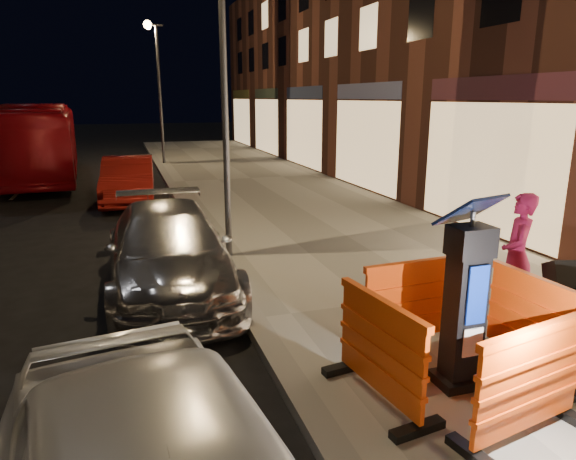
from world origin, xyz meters
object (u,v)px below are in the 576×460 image
object	(u,v)px
barrier_back	(413,303)
car_silver	(171,290)
parking_kiosk	(466,299)
car_red	(130,202)
barrier_front	(529,384)
barrier_kerbside	(380,350)
man	(517,256)
bus_doubledecker	(44,179)
barrier_bldgside	(535,325)

from	to	relation	value
barrier_back	car_silver	size ratio (longest dim) A/B	0.29
parking_kiosk	car_red	distance (m)	12.45
barrier_back	car_red	xyz separation A→B (m)	(-3.10, 11.05, -0.69)
barrier_front	car_silver	size ratio (longest dim) A/B	0.29
barrier_kerbside	barrier_back	bearing A→B (deg)	-52.92
barrier_back	car_red	distance (m)	11.50
barrier_back	man	distance (m)	1.86
barrier_front	barrier_kerbside	world-z (taller)	same
parking_kiosk	barrier_kerbside	distance (m)	1.04
car_red	bus_doubledecker	xyz separation A→B (m)	(-3.12, 5.91, 0.00)
barrier_bldgside	car_red	distance (m)	12.69
car_red	man	bearing A→B (deg)	-62.12
car_silver	man	bearing A→B (deg)	-31.84
barrier_bldgside	car_silver	bearing A→B (deg)	37.06
barrier_bldgside	bus_doubledecker	distance (m)	19.31
barrier_bldgside	car_red	size ratio (longest dim) A/B	0.33
barrier_back	man	world-z (taller)	man
barrier_kerbside	bus_doubledecker	size ratio (longest dim) A/B	0.13
car_red	bus_doubledecker	bearing A→B (deg)	121.11
parking_kiosk	barrier_kerbside	bearing A→B (deg)	174.08
parking_kiosk	man	bearing A→B (deg)	29.91
barrier_back	barrier_bldgside	xyz separation A→B (m)	(0.95, -0.95, 0.00)
barrier_kerbside	car_silver	bearing A→B (deg)	14.19
barrier_front	barrier_kerbside	size ratio (longest dim) A/B	1.00
parking_kiosk	barrier_back	distance (m)	1.04
parking_kiosk	bus_doubledecker	bearing A→B (deg)	103.21
barrier_front	barrier_bldgside	world-z (taller)	same
barrier_kerbside	car_red	size ratio (longest dim) A/B	0.33
barrier_back	car_silver	world-z (taller)	barrier_back
barrier_kerbside	man	xyz separation A→B (m)	(2.75, 1.30, 0.33)
bus_doubledecker	man	size ratio (longest dim) A/B	5.94
barrier_back	barrier_bldgside	bearing A→B (deg)	-47.92
barrier_front	car_red	world-z (taller)	barrier_front
barrier_kerbside	bus_doubledecker	world-z (taller)	bus_doubledecker
car_red	man	distance (m)	11.82
parking_kiosk	car_red	size ratio (longest dim) A/B	0.46
parking_kiosk	barrier_kerbside	world-z (taller)	parking_kiosk
barrier_kerbside	barrier_bldgside	size ratio (longest dim) A/B	1.00
barrier_back	barrier_bldgside	distance (m)	1.34
parking_kiosk	car_silver	distance (m)	5.00
barrier_bldgside	man	size ratio (longest dim) A/B	0.80
car_silver	barrier_kerbside	bearing A→B (deg)	-67.24
barrier_bldgside	man	bearing A→B (deg)	-37.03
car_silver	barrier_bldgside	bearing A→B (deg)	-48.37
car_silver	car_red	distance (m)	7.91
car_red	bus_doubledecker	world-z (taller)	bus_doubledecker
parking_kiosk	car_silver	xyz separation A→B (m)	(-2.62, 4.11, -1.12)
parking_kiosk	barrier_back	world-z (taller)	parking_kiosk
parking_kiosk	man	distance (m)	2.22
car_silver	car_red	size ratio (longest dim) A/B	1.14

